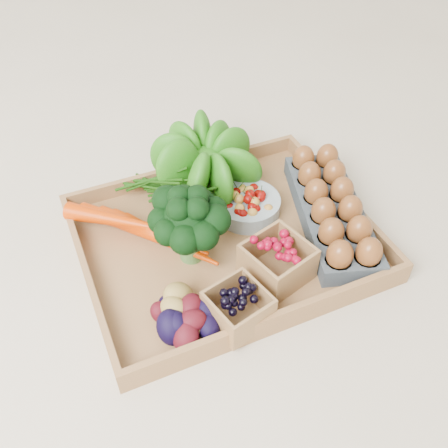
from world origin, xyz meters
name	(u,v)px	position (x,y,z in m)	size (l,w,h in m)	color
ground	(224,245)	(0.00, 0.00, 0.00)	(4.00, 4.00, 0.00)	beige
tray	(224,243)	(0.00, 0.00, 0.01)	(0.55, 0.45, 0.01)	olive
carrots	(148,230)	(-0.14, 0.06, 0.04)	(0.24, 0.17, 0.06)	#C63200
lettuce	(205,156)	(0.03, 0.17, 0.09)	(0.16, 0.16, 0.16)	#0E5A0E
broccoli	(190,235)	(-0.07, -0.01, 0.07)	(0.15, 0.15, 0.12)	black
cherry_bowl	(247,206)	(0.08, 0.06, 0.03)	(0.14, 0.14, 0.04)	#8C9EA5
egg_carton	(330,213)	(0.22, -0.04, 0.03)	(0.12, 0.34, 0.04)	#3D464E
potatoes	(183,314)	(-0.14, -0.16, 0.05)	(0.13, 0.13, 0.07)	#36080F
punnet_blackberry	(238,308)	(-0.05, -0.18, 0.05)	(0.09, 0.09, 0.06)	black
punnet_raspberry	(277,261)	(0.05, -0.12, 0.05)	(0.11, 0.11, 0.07)	maroon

